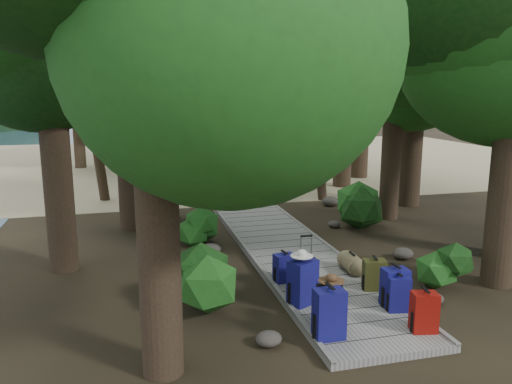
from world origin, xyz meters
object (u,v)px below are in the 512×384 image
object	(u,v)px
backpack_right_a	(424,310)
backpack_right_b	(398,292)
suitcase_on_boardwalk	(306,276)
kayak	(150,176)
backpack_left_b	(329,304)
backpack_left_a	(329,311)
duffel_right_khaki	(352,263)
backpack_left_d	(285,266)
lone_suitcase_on_sand	(234,180)
backpack_left_c	(303,280)
sun_lounger	(282,170)
backpack_right_d	(374,273)
backpack_right_c	(395,285)

from	to	relation	value
backpack_right_a	backpack_right_b	xyz separation A→B (m)	(-0.00, 0.75, -0.01)
suitcase_on_boardwalk	kayak	bearing A→B (deg)	102.71
suitcase_on_boardwalk	backpack_right_a	bearing A→B (deg)	-53.29
backpack_left_b	kayak	bearing A→B (deg)	112.79
suitcase_on_boardwalk	backpack_left_a	bearing A→B (deg)	-95.00
duffel_right_khaki	suitcase_on_boardwalk	xyz separation A→B (m)	(-1.26, -0.75, 0.13)
backpack_left_b	backpack_left_d	world-z (taller)	backpack_left_b
backpack_left_b	backpack_right_b	distance (m)	1.35
backpack_right_b	lone_suitcase_on_sand	size ratio (longest dim) A/B	1.09
backpack_left_c	duffel_right_khaki	size ratio (longest dim) A/B	1.57
lone_suitcase_on_sand	backpack_right_a	bearing A→B (deg)	-91.89
kayak	sun_lounger	size ratio (longest dim) A/B	1.65
backpack_left_d	suitcase_on_boardwalk	bearing A→B (deg)	-81.27
backpack_left_d	backpack_right_a	world-z (taller)	backpack_right_a
backpack_right_b	kayak	size ratio (longest dim) A/B	0.20
lone_suitcase_on_sand	duffel_right_khaki	bearing A→B (deg)	-91.29
lone_suitcase_on_sand	backpack_right_b	bearing A→B (deg)	-91.80
backpack_right_d	backpack_left_d	bearing A→B (deg)	165.48
backpack_right_a	kayak	distance (m)	15.47
backpack_left_c	sun_lounger	size ratio (longest dim) A/B	0.43
backpack_left_c	backpack_right_a	bearing A→B (deg)	-70.33
backpack_right_c	backpack_right_d	size ratio (longest dim) A/B	1.18
duffel_right_khaki	lone_suitcase_on_sand	bearing A→B (deg)	96.40
duffel_right_khaki	backpack_right_a	bearing A→B (deg)	-86.47
backpack_right_b	kayak	xyz separation A→B (m)	(-3.37, 14.34, -0.26)
backpack_right_b	suitcase_on_boardwalk	distance (m)	1.64
kayak	backpack_left_a	bearing A→B (deg)	-67.31
backpack_right_a	kayak	world-z (taller)	backpack_right_a
backpack_left_a	suitcase_on_boardwalk	distance (m)	1.72
suitcase_on_boardwalk	duffel_right_khaki	bearing A→B (deg)	34.18
backpack_left_a	duffel_right_khaki	xyz separation A→B (m)	(1.51, 2.44, -0.23)
kayak	lone_suitcase_on_sand	bearing A→B (deg)	-24.84
kayak	sun_lounger	distance (m)	5.64
backpack_left_d	kayak	world-z (taller)	backpack_left_d
backpack_left_a	backpack_left_c	distance (m)	1.25
backpack_right_d	kayak	bearing A→B (deg)	118.05
backpack_left_b	backpack_right_d	xyz separation A→B (m)	(1.37, 1.18, -0.05)
backpack_right_c	suitcase_on_boardwalk	size ratio (longest dim) A/B	1.18
backpack_right_d	sun_lounger	size ratio (longest dim) A/B	0.31
backpack_left_a	backpack_left_b	bearing A→B (deg)	66.60
backpack_left_c	backpack_right_a	xyz separation A→B (m)	(1.43, -1.41, -0.09)
backpack_left_c	backpack_left_a	bearing A→B (deg)	-117.53
duffel_right_khaki	backpack_right_c	bearing A→B (deg)	-85.69
backpack_right_b	backpack_right_d	distance (m)	0.93
duffel_right_khaki	sun_lounger	size ratio (longest dim) A/B	0.27
backpack_right_a	duffel_right_khaki	xyz separation A→B (m)	(0.04, 2.60, -0.16)
duffel_right_khaki	backpack_left_b	bearing A→B (deg)	-118.49
backpack_left_a	backpack_left_b	size ratio (longest dim) A/B	1.15
backpack_left_a	sun_lounger	distance (m)	14.53
suitcase_on_boardwalk	lone_suitcase_on_sand	xyz separation A→B (m)	(0.91, 10.64, -0.11)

